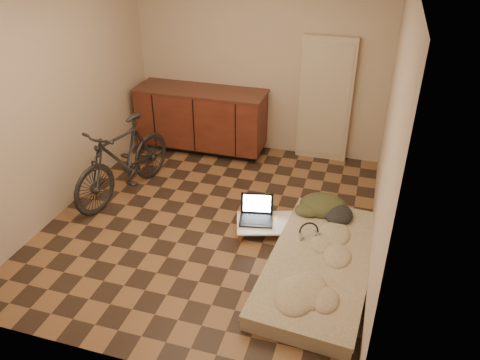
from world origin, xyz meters
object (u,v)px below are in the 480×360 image
(lap_desk, at_px, (268,223))
(laptop, at_px, (256,214))
(bicycle, at_px, (123,156))
(futon, at_px, (320,265))

(lap_desk, distance_m, laptop, 0.16)
(bicycle, xyz_separation_m, futon, (2.50, -0.76, -0.44))
(futon, height_order, lap_desk, futon)
(futon, bearing_deg, bicycle, 167.37)
(futon, bearing_deg, laptop, 149.89)
(bicycle, relative_size, lap_desk, 2.08)
(futon, bearing_deg, lap_desk, 146.06)
(bicycle, distance_m, lap_desk, 1.93)
(lap_desk, bearing_deg, bicycle, 155.08)
(bicycle, distance_m, futon, 2.65)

